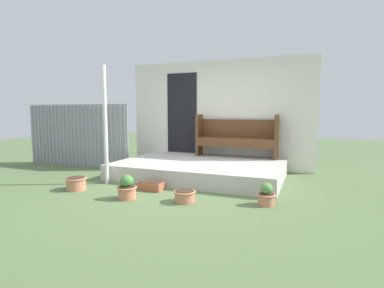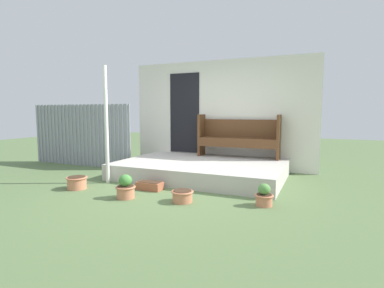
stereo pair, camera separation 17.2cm
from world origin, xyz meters
name	(u,v)px [view 1 (the left image)]	position (x,y,z in m)	size (l,w,h in m)	color
ground_plane	(176,189)	(0.00, 0.00, 0.00)	(24.00, 24.00, 0.00)	#5B7547
porch_slab	(201,169)	(0.04, 1.15, 0.16)	(3.37, 2.30, 0.32)	beige
house_wall	(216,114)	(0.00, 2.33, 1.30)	(4.57, 0.08, 2.60)	white
fence_corrugated	(76,135)	(-3.28, 1.14, 0.78)	(3.05, 0.05, 1.55)	gray
support_post	(105,125)	(-1.40, -0.12, 1.11)	(0.07, 0.07, 2.22)	white
bench	(236,135)	(0.59, 2.07, 0.83)	(1.87, 0.45, 0.98)	brown
flower_pot_left	(76,183)	(-1.61, -0.70, 0.12)	(0.37, 0.37, 0.22)	tan
flower_pot_middle	(127,188)	(-0.47, -0.83, 0.17)	(0.32, 0.32, 0.38)	tan
flower_pot_right	(185,196)	(0.44, -0.65, 0.10)	(0.34, 0.34, 0.18)	tan
flower_pot_far_right	(266,195)	(1.61, -0.35, 0.14)	(0.28, 0.28, 0.33)	tan
planter_box_rect	(150,186)	(-0.39, -0.23, 0.07)	(0.45, 0.23, 0.15)	#B26042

